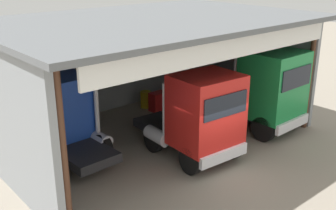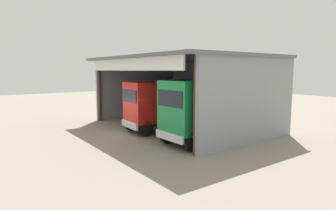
{
  "view_description": "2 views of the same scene",
  "coord_description": "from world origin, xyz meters",
  "px_view_note": "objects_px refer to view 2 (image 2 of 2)",
  "views": [
    {
      "loc": [
        -10.67,
        -9.37,
        7.62
      ],
      "look_at": [
        0.0,
        2.94,
        1.81
      ],
      "focal_mm": 43.95,
      "sensor_mm": 36.0,
      "label": 1
    },
    {
      "loc": [
        16.85,
        -9.35,
        4.39
      ],
      "look_at": [
        0.0,
        2.94,
        1.81
      ],
      "focal_mm": 30.16,
      "sensor_mm": 36.0,
      "label": 2
    }
  ],
  "objects_px": {
    "oil_drum": "(230,121)",
    "truck_red_yard_outside": "(147,107)",
    "tool_cart": "(224,122)",
    "truck_blue_center_bay": "(159,99)",
    "truck_green_center_left_bay": "(188,112)"
  },
  "relations": [
    {
      "from": "oil_drum",
      "to": "truck_red_yard_outside",
      "type": "bearing_deg",
      "value": -109.2
    },
    {
      "from": "oil_drum",
      "to": "tool_cart",
      "type": "bearing_deg",
      "value": -76.81
    },
    {
      "from": "truck_blue_center_bay",
      "to": "oil_drum",
      "type": "relative_size",
      "value": 5.1
    },
    {
      "from": "truck_red_yard_outside",
      "to": "oil_drum",
      "type": "height_order",
      "value": "truck_red_yard_outside"
    },
    {
      "from": "truck_blue_center_bay",
      "to": "truck_green_center_left_bay",
      "type": "xyz_separation_m",
      "value": [
        8.46,
        -3.73,
        0.21
      ]
    },
    {
      "from": "truck_green_center_left_bay",
      "to": "tool_cart",
      "type": "xyz_separation_m",
      "value": [
        -2.09,
        5.34,
        -1.5
      ]
    },
    {
      "from": "truck_red_yard_outside",
      "to": "tool_cart",
      "type": "distance_m",
      "value": 6.0
    },
    {
      "from": "oil_drum",
      "to": "truck_blue_center_bay",
      "type": "bearing_deg",
      "value": -158.5
    },
    {
      "from": "truck_red_yard_outside",
      "to": "truck_blue_center_bay",
      "type": "bearing_deg",
      "value": -39.27
    },
    {
      "from": "truck_blue_center_bay",
      "to": "truck_red_yard_outside",
      "type": "distance_m",
      "value": 5.51
    },
    {
      "from": "truck_blue_center_bay",
      "to": "tool_cart",
      "type": "relative_size",
      "value": 4.54
    },
    {
      "from": "truck_red_yard_outside",
      "to": "truck_green_center_left_bay",
      "type": "bearing_deg",
      "value": -175.99
    },
    {
      "from": "truck_red_yard_outside",
      "to": "tool_cart",
      "type": "bearing_deg",
      "value": -109.97
    },
    {
      "from": "truck_red_yard_outside",
      "to": "truck_green_center_left_bay",
      "type": "height_order",
      "value": "truck_green_center_left_bay"
    },
    {
      "from": "truck_green_center_left_bay",
      "to": "tool_cart",
      "type": "distance_m",
      "value": 5.92
    }
  ]
}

